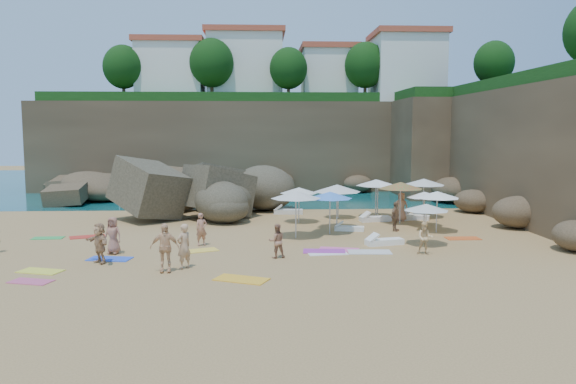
{
  "coord_description": "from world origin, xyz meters",
  "views": [
    {
      "loc": [
        0.49,
        -28.49,
        5.48
      ],
      "look_at": [
        2.0,
        3.0,
        2.0
      ],
      "focal_mm": 35.0,
      "sensor_mm": 36.0,
      "label": 1
    }
  ],
  "objects_px": {
    "parasol_1": "(299,190)",
    "person_stand_2": "(203,195)",
    "parasol_2": "(338,189)",
    "person_stand_1": "(277,241)",
    "rock_outcrop": "(208,216)",
    "person_stand_6": "(184,246)",
    "parasol_0": "(378,183)",
    "lounger_0": "(288,212)",
    "flag_pole": "(120,174)",
    "person_stand_3": "(395,216)",
    "person_stand_5": "(170,202)",
    "person_stand_4": "(401,207)"
  },
  "relations": [
    {
      "from": "rock_outcrop",
      "to": "person_stand_6",
      "type": "distance_m",
      "value": 13.74
    },
    {
      "from": "person_stand_5",
      "to": "person_stand_6",
      "type": "relative_size",
      "value": 1.03
    },
    {
      "from": "rock_outcrop",
      "to": "person_stand_6",
      "type": "bearing_deg",
      "value": -88.44
    },
    {
      "from": "rock_outcrop",
      "to": "person_stand_5",
      "type": "relative_size",
      "value": 4.69
    },
    {
      "from": "parasol_0",
      "to": "person_stand_3",
      "type": "bearing_deg",
      "value": -90.36
    },
    {
      "from": "rock_outcrop",
      "to": "person_stand_2",
      "type": "distance_m",
      "value": 3.51
    },
    {
      "from": "lounger_0",
      "to": "person_stand_3",
      "type": "bearing_deg",
      "value": -47.15
    },
    {
      "from": "parasol_1",
      "to": "person_stand_6",
      "type": "distance_m",
      "value": 12.11
    },
    {
      "from": "person_stand_1",
      "to": "person_stand_3",
      "type": "distance_m",
      "value": 9.05
    },
    {
      "from": "person_stand_3",
      "to": "lounger_0",
      "type": "bearing_deg",
      "value": 74.91
    },
    {
      "from": "person_stand_4",
      "to": "person_stand_5",
      "type": "height_order",
      "value": "person_stand_5"
    },
    {
      "from": "flag_pole",
      "to": "person_stand_3",
      "type": "distance_m",
      "value": 20.72
    },
    {
      "from": "rock_outcrop",
      "to": "person_stand_6",
      "type": "xyz_separation_m",
      "value": [
        0.37,
        -13.7,
        0.9
      ]
    },
    {
      "from": "parasol_0",
      "to": "lounger_0",
      "type": "bearing_deg",
      "value": 162.42
    },
    {
      "from": "parasol_2",
      "to": "parasol_0",
      "type": "bearing_deg",
      "value": 5.67
    },
    {
      "from": "parasol_0",
      "to": "person_stand_2",
      "type": "distance_m",
      "value": 12.23
    },
    {
      "from": "rock_outcrop",
      "to": "person_stand_4",
      "type": "xyz_separation_m",
      "value": [
        11.92,
        -2.49,
        0.87
      ]
    },
    {
      "from": "flag_pole",
      "to": "rock_outcrop",
      "type": "bearing_deg",
      "value": -37.54
    },
    {
      "from": "flag_pole",
      "to": "parasol_1",
      "type": "distance_m",
      "value": 14.78
    },
    {
      "from": "parasol_0",
      "to": "person_stand_1",
      "type": "height_order",
      "value": "parasol_0"
    },
    {
      "from": "parasol_2",
      "to": "person_stand_5",
      "type": "xyz_separation_m",
      "value": [
        -10.64,
        1.46,
        -0.93
      ]
    },
    {
      "from": "parasol_0",
      "to": "person_stand_2",
      "type": "relative_size",
      "value": 1.32
    },
    {
      "from": "rock_outcrop",
      "to": "parasol_2",
      "type": "xyz_separation_m",
      "value": [
        8.24,
        -1.3,
        1.86
      ]
    },
    {
      "from": "parasol_2",
      "to": "person_stand_6",
      "type": "bearing_deg",
      "value": -122.39
    },
    {
      "from": "person_stand_5",
      "to": "person_stand_3",
      "type": "bearing_deg",
      "value": -12.06
    },
    {
      "from": "flag_pole",
      "to": "parasol_1",
      "type": "xyz_separation_m",
      "value": [
        12.4,
        -8.03,
        -0.42
      ]
    },
    {
      "from": "person_stand_6",
      "to": "parasol_1",
      "type": "bearing_deg",
      "value": -162.97
    },
    {
      "from": "person_stand_2",
      "to": "person_stand_5",
      "type": "relative_size",
      "value": 1.03
    },
    {
      "from": "parasol_0",
      "to": "person_stand_6",
      "type": "xyz_separation_m",
      "value": [
        -10.4,
        -12.66,
        -1.28
      ]
    },
    {
      "from": "person_stand_1",
      "to": "person_stand_4",
      "type": "relative_size",
      "value": 0.85
    },
    {
      "from": "person_stand_3",
      "to": "rock_outcrop",
      "type": "bearing_deg",
      "value": 96.28
    },
    {
      "from": "flag_pole",
      "to": "person_stand_3",
      "type": "xyz_separation_m",
      "value": [
        17.47,
        -11.04,
        -1.55
      ]
    },
    {
      "from": "parasol_1",
      "to": "person_stand_2",
      "type": "height_order",
      "value": "parasol_1"
    },
    {
      "from": "parasol_2",
      "to": "lounger_0",
      "type": "relative_size",
      "value": 1.13
    },
    {
      "from": "person_stand_3",
      "to": "person_stand_5",
      "type": "height_order",
      "value": "person_stand_5"
    },
    {
      "from": "parasol_2",
      "to": "person_stand_1",
      "type": "xyz_separation_m",
      "value": [
        -4.13,
        -10.73,
        -1.12
      ]
    },
    {
      "from": "lounger_0",
      "to": "person_stand_6",
      "type": "relative_size",
      "value": 1.05
    },
    {
      "from": "parasol_1",
      "to": "person_stand_2",
      "type": "xyz_separation_m",
      "value": [
        -6.26,
        6.2,
        -0.99
      ]
    },
    {
      "from": "flag_pole",
      "to": "person_stand_3",
      "type": "bearing_deg",
      "value": -32.3
    },
    {
      "from": "rock_outcrop",
      "to": "parasol_0",
      "type": "xyz_separation_m",
      "value": [
        10.77,
        -1.05,
        2.19
      ]
    },
    {
      "from": "person_stand_1",
      "to": "flag_pole",
      "type": "bearing_deg",
      "value": -68.62
    },
    {
      "from": "person_stand_4",
      "to": "person_stand_3",
      "type": "bearing_deg",
      "value": -81.21
    },
    {
      "from": "parasol_1",
      "to": "person_stand_1",
      "type": "bearing_deg",
      "value": -99.71
    },
    {
      "from": "parasol_1",
      "to": "person_stand_6",
      "type": "xyz_separation_m",
      "value": [
        -5.3,
        -10.84,
        -1.04
      ]
    },
    {
      "from": "rock_outcrop",
      "to": "parasol_0",
      "type": "distance_m",
      "value": 11.04
    },
    {
      "from": "parasol_0",
      "to": "parasol_2",
      "type": "height_order",
      "value": "parasol_0"
    },
    {
      "from": "parasol_2",
      "to": "person_stand_1",
      "type": "relative_size",
      "value": 1.44
    },
    {
      "from": "person_stand_3",
      "to": "flag_pole",
      "type": "bearing_deg",
      "value": 92.66
    },
    {
      "from": "parasol_0",
      "to": "person_stand_3",
      "type": "distance_m",
      "value": 5.02
    },
    {
      "from": "parasol_2",
      "to": "person_stand_3",
      "type": "relative_size",
      "value": 1.33
    }
  ]
}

